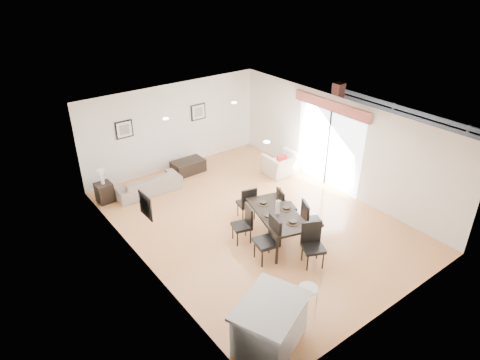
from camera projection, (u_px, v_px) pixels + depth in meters
ground at (253, 220)px, 11.07m from camera, size 8.00×8.00×0.00m
wall_back at (174, 127)px, 13.24m from camera, size 6.00×0.04×2.70m
wall_front at (395, 257)px, 7.62m from camera, size 6.00×0.04×2.70m
wall_left at (141, 214)px, 8.84m from camera, size 0.04×8.00×2.70m
wall_right at (337, 145)px, 12.02m from camera, size 0.04×8.00×2.70m
ceiling at (255, 122)px, 9.79m from camera, size 6.00×8.00×0.02m
sofa at (148, 184)px, 12.22m from camera, size 1.90×0.79×0.55m
armchair at (282, 164)px, 13.24m from camera, size 1.04×0.92×0.66m
courtyard_plant_a at (408, 161)px, 13.38m from camera, size 0.76×0.69×0.72m
courtyard_plant_b at (367, 143)px, 14.72m from camera, size 0.46×0.46×0.63m
dining_table at (277, 216)px, 10.04m from camera, size 1.36×1.97×0.75m
dining_chair_wnear at (270, 237)px, 9.41m from camera, size 0.57×0.57×1.07m
dining_chair_wfar at (245, 222)px, 10.07m from camera, size 0.53×0.53×0.94m
dining_chair_enear at (309, 218)px, 10.14m from camera, size 0.60×0.60×0.99m
dining_chair_efar at (284, 204)px, 10.78m from camera, size 0.53×0.53×0.93m
dining_chair_head at (312, 241)px, 9.32m from camera, size 0.60×0.60×1.01m
dining_chair_foot at (247, 202)px, 10.88m from camera, size 0.50×0.50×0.93m
vase at (278, 203)px, 9.87m from camera, size 0.89×1.37×0.69m
coffee_table at (188, 166)px, 13.39m from camera, size 1.00×0.61×0.40m
side_table at (104, 193)px, 11.78m from camera, size 0.43×0.43×0.56m
table_lamp at (101, 175)px, 11.52m from camera, size 0.22×0.22×0.42m
cushion at (282, 160)px, 13.03m from camera, size 0.33×0.17×0.31m
kitchen_island at (270, 324)px, 7.39m from camera, size 1.59×1.43×0.91m
bar_stool at (308, 292)px, 7.77m from camera, size 0.36×0.36×0.79m
framed_print_back_left at (124, 129)px, 12.23m from camera, size 0.52×0.04×0.52m
framed_print_back_right at (198, 112)px, 13.56m from camera, size 0.52×0.04×0.52m
framed_print_left_wall at (145, 206)px, 8.57m from camera, size 0.04×0.52×0.52m
sliding_door at (329, 131)px, 12.06m from camera, size 0.12×2.70×2.57m
courtyard at (380, 126)px, 14.51m from camera, size 6.00×6.00×2.00m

